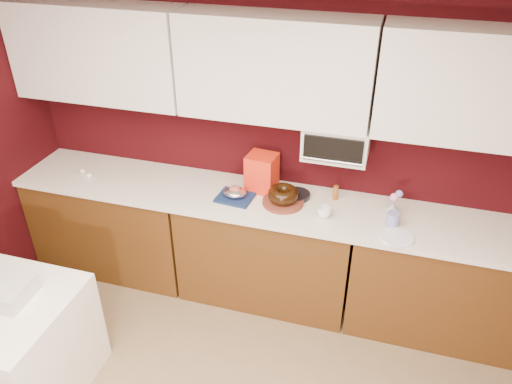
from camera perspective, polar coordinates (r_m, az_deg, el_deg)
The scene contains 30 objects.
ceiling at distance 1.39m, azimuth -20.07°, elevation 13.76°, with size 4.00×4.50×0.02m, color white.
wall_back at distance 3.79m, azimuth 2.59°, elevation 5.96°, with size 4.00×0.02×2.50m, color black.
base_cabinet_left at distance 4.43m, azimuth -15.69°, elevation -3.43°, with size 1.31×0.58×0.86m, color #533110.
base_cabinet_center at distance 3.97m, azimuth 1.21°, elevation -6.68°, with size 1.31×0.58×0.86m, color #533110.
base_cabinet_right at distance 3.92m, azimuth 20.64°, elevation -9.66°, with size 1.31×0.58×0.86m, color #533110.
countertop at distance 3.70m, azimuth 1.29°, elevation -1.20°, with size 4.00×0.62×0.04m, color white.
upper_cabinet_left at distance 3.95m, azimuth -17.63°, elevation 14.95°, with size 1.31×0.33×0.70m, color white.
upper_cabinet_center at distance 3.42m, azimuth 2.14°, elevation 13.92°, with size 1.31×0.33×0.70m, color white.
upper_cabinet_right at distance 3.37m, azimuth 25.11°, elevation 10.72°, with size 1.31×0.33×0.70m, color white.
toaster_oven at distance 3.53m, azimuth 9.19°, elevation 5.86°, with size 0.45×0.30×0.25m, color white.
toaster_oven_door at distance 3.39m, azimuth 8.79°, elevation 4.75°, with size 0.40×0.02×0.18m, color black.
toaster_oven_handle at distance 3.41m, azimuth 8.65°, elevation 3.51°, with size 0.02×0.02×0.42m, color silver.
dining_table at distance 3.73m, azimuth -27.06°, elevation -15.13°, with size 1.00×0.80×0.75m, color white.
cake_base at distance 3.65m, azimuth 3.10°, elevation -1.15°, with size 0.30×0.30×0.03m, color brown.
bundt_cake at distance 3.62m, azimuth 3.13°, elevation -0.27°, with size 0.23×0.23×0.09m, color black.
navy_towel at distance 3.71m, azimuth -2.41°, elevation -0.62°, with size 0.26×0.22×0.02m, color navy.
foil_ham_nest at distance 3.69m, azimuth -2.42°, elevation -0.02°, with size 0.17×0.14×0.06m, color silver.
roasted_ham at distance 3.67m, azimuth -2.43°, elevation 0.31°, with size 0.09×0.07×0.06m, color #B15650.
pandoro_box at distance 3.76m, azimuth 0.67°, elevation 2.24°, with size 0.21×0.19×0.29m, color red.
dark_pan at distance 3.74m, azimuth 4.73°, elevation -0.34°, with size 0.19×0.19×0.03m, color black.
coffee_mug at distance 3.52m, azimuth 7.79°, elevation -2.20°, with size 0.09×0.09×0.09m, color white.
blue_jar at distance 3.52m, azimuth 15.35°, elevation -3.03°, with size 0.09×0.09×0.10m, color #1D1A92.
flower_vase at distance 3.63m, azimuth 15.32°, elevation -1.81°, with size 0.08×0.08×0.11m, color #A9B4C0.
flower_pink at distance 3.58m, azimuth 15.52°, elevation -0.59°, with size 0.06×0.06×0.06m, color pink.
flower_blue at distance 3.59m, azimuth 16.06°, elevation -0.19°, with size 0.05×0.05×0.05m, color #7E8FCA.
china_plate at distance 3.43m, azimuth 15.83°, elevation -5.03°, with size 0.22×0.22×0.01m, color white.
amber_bottle at distance 3.72m, azimuth 9.07°, elevation -0.08°, with size 0.04×0.04×0.11m, color #93501A.
egg_left at distance 4.18m, azimuth -18.54°, elevation 1.82°, with size 0.06×0.04×0.04m, color white.
egg_right at distance 4.27m, azimuth -19.21°, elevation 2.27°, with size 0.05×0.04×0.04m, color silver.
newspaper_stack at distance 3.42m, azimuth -26.97°, elevation -10.00°, with size 0.33×0.27×0.12m, color silver.
Camera 1 is at (0.80, -1.07, 2.88)m, focal length 35.00 mm.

